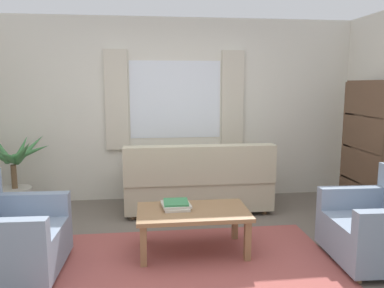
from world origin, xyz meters
TOP-DOWN VIEW (x-y plane):
  - ground_plane at (0.00, 0.00)m, footprint 6.24×6.24m
  - wall_back at (0.00, 2.26)m, footprint 5.32×0.12m
  - window_with_curtains at (0.00, 2.18)m, footprint 1.98×0.07m
  - area_rug at (0.00, 0.00)m, footprint 2.67×1.75m
  - couch at (0.24, 1.56)m, footprint 1.90×0.82m
  - armchair_left at (-1.65, 0.05)m, footprint 0.85×0.87m
  - armchair_right at (1.75, -0.12)m, footprint 0.85×0.87m
  - coffee_table at (0.02, 0.31)m, footprint 1.10×0.64m
  - book_stack_on_table at (-0.14, 0.40)m, footprint 0.30×0.30m
  - potted_plant at (-2.12, 1.69)m, footprint 1.01×0.93m
  - bookshelf at (2.35, 1.10)m, footprint 0.30×0.94m

SIDE VIEW (x-z plane):
  - ground_plane at x=0.00m, z-range 0.00..0.00m
  - area_rug at x=0.00m, z-range 0.00..0.01m
  - armchair_left at x=-1.65m, z-range -0.09..0.79m
  - armchair_right at x=1.75m, z-range -0.09..0.79m
  - couch at x=0.24m, z-range -0.09..0.83m
  - coffee_table at x=0.02m, z-range 0.16..0.60m
  - potted_plant at x=-2.12m, z-range -0.08..0.98m
  - book_stack_on_table at x=-0.14m, z-range 0.44..0.51m
  - bookshelf at x=2.35m, z-range 0.03..1.75m
  - wall_back at x=0.00m, z-range 0.00..2.60m
  - window_with_curtains at x=0.00m, z-range 0.75..2.15m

